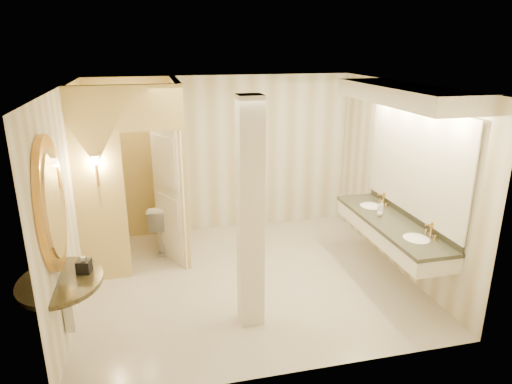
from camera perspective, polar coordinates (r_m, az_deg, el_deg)
floor at (r=6.62m, az=-1.04°, el=-10.83°), size 4.50×4.50×0.00m
ceiling at (r=5.81m, az=-1.19°, el=13.15°), size 4.50×4.50×0.00m
wall_back at (r=7.97m, az=-4.18°, el=4.65°), size 4.50×0.02×2.70m
wall_front at (r=4.28m, az=4.65°, el=-7.62°), size 4.50×0.02×2.70m
wall_left at (r=6.04m, az=-22.45°, el=-1.16°), size 0.02×4.00×2.70m
wall_right at (r=6.89m, az=17.49°, el=1.67°), size 0.02×4.00×2.70m
toilet_closet at (r=6.87m, az=-12.09°, el=2.38°), size 1.50×1.55×2.70m
wall_sconce at (r=6.30m, az=-19.40°, el=3.59°), size 0.14×0.14×0.42m
vanity at (r=6.36m, az=17.42°, el=2.93°), size 0.75×2.47×2.09m
console_shelf at (r=5.03m, az=-23.78°, el=-5.19°), size 1.07×1.07×1.98m
pillar at (r=5.14m, az=-0.71°, el=-3.03°), size 0.27×0.27×2.70m
tissue_box at (r=5.24m, az=-20.69°, el=-8.68°), size 0.16×0.16×0.14m
toilet at (r=7.53m, az=-11.48°, el=-4.11°), size 0.52×0.82×0.80m
soap_bottle_a at (r=6.78m, az=15.28°, el=-2.02°), size 0.08×0.08×0.14m
soap_bottle_b at (r=6.67m, az=15.23°, el=-2.50°), size 0.10×0.10×0.10m
soap_bottle_c at (r=6.77m, az=15.38°, el=-1.79°), size 0.08×0.08×0.19m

